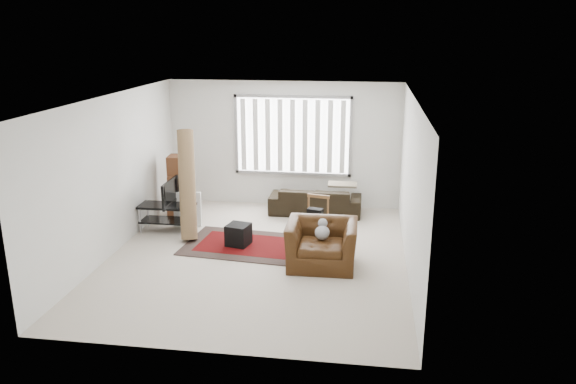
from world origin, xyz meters
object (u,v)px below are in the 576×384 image
(moving_boxes, at_px, (181,188))
(sofa, at_px, (315,197))
(armchair, at_px, (322,241))
(tv_stand, at_px, (167,212))
(side_chair, at_px, (315,216))

(moving_boxes, height_order, sofa, moving_boxes)
(sofa, height_order, armchair, armchair)
(tv_stand, height_order, moving_boxes, moving_boxes)
(tv_stand, distance_m, sofa, 3.07)
(sofa, bearing_deg, side_chair, 95.62)
(moving_boxes, bearing_deg, armchair, -34.27)
(moving_boxes, bearing_deg, sofa, 11.58)
(tv_stand, relative_size, sofa, 0.55)
(tv_stand, xyz_separation_m, side_chair, (2.85, -0.07, 0.08))
(tv_stand, distance_m, moving_boxes, 0.93)
(tv_stand, bearing_deg, sofa, 28.42)
(tv_stand, bearing_deg, armchair, -21.31)
(sofa, relative_size, armchair, 1.66)
(tv_stand, height_order, armchair, armchair)
(tv_stand, height_order, side_chair, side_chair)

